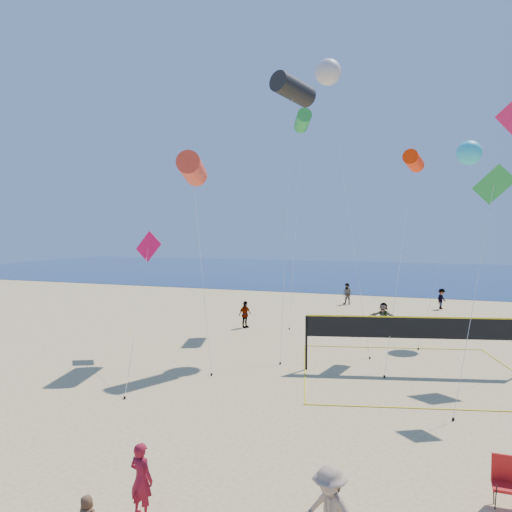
% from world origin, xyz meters
% --- Properties ---
extents(ground, '(120.00, 120.00, 0.00)m').
position_xyz_m(ground, '(0.00, 0.00, 0.00)').
color(ground, '#D9C27A').
rests_on(ground, ground).
extents(ocean, '(140.00, 50.00, 0.03)m').
position_xyz_m(ocean, '(0.00, 62.00, 0.01)').
color(ocean, navy).
rests_on(ocean, ground).
extents(woman, '(0.64, 0.47, 1.60)m').
position_xyz_m(woman, '(-2.15, -1.15, 0.80)').
color(woman, maroon).
rests_on(woman, ground).
extents(far_person_0, '(0.78, 1.07, 1.69)m').
position_xyz_m(far_person_0, '(-7.49, 18.90, 0.85)').
color(far_person_0, gray).
rests_on(far_person_0, ground).
extents(far_person_1, '(1.72, 0.89, 1.77)m').
position_xyz_m(far_person_1, '(0.83, 20.63, 0.89)').
color(far_person_1, gray).
rests_on(far_person_1, ground).
extents(far_person_3, '(1.03, 0.92, 1.76)m').
position_xyz_m(far_person_3, '(-3.05, 30.94, 0.88)').
color(far_person_3, gray).
rests_on(far_person_3, ground).
extents(far_person_4, '(0.99, 1.19, 1.60)m').
position_xyz_m(far_person_4, '(4.25, 30.98, 0.80)').
color(far_person_4, gray).
rests_on(far_person_4, ground).
extents(camp_chair, '(0.61, 0.74, 1.23)m').
position_xyz_m(camp_chair, '(5.29, 1.92, 0.63)').
color(camp_chair, red).
rests_on(camp_chair, ground).
extents(volleyball_net, '(11.06, 10.95, 2.44)m').
position_xyz_m(volleyball_net, '(2.78, 12.12, 1.68)').
color(volleyball_net, black).
rests_on(volleyball_net, ground).
extents(kite_0, '(3.55, 4.86, 9.92)m').
position_xyz_m(kite_0, '(-7.64, 12.09, 9.16)').
color(kite_0, red).
rests_on(kite_0, ground).
extents(kite_1, '(2.02, 4.79, 14.03)m').
position_xyz_m(kite_1, '(-3.25, 14.77, 13.31)').
color(kite_1, black).
rests_on(kite_1, ground).
extents(kite_2, '(1.34, 7.04, 10.23)m').
position_xyz_m(kite_2, '(2.58, 16.96, 9.70)').
color(kite_2, '#FF2C01').
rests_on(kite_2, ground).
extents(kite_3, '(3.98, 6.92, 6.12)m').
position_xyz_m(kite_3, '(-9.80, 11.40, 5.03)').
color(kite_3, '#CB094E').
rests_on(kite_3, ground).
extents(kite_4, '(2.11, 3.19, 8.55)m').
position_xyz_m(kite_4, '(5.60, 9.71, 7.33)').
color(kite_4, green).
rests_on(kite_4, ground).
extents(kite_6, '(3.90, 4.89, 15.65)m').
position_xyz_m(kite_6, '(-2.07, 17.74, 14.92)').
color(kite_6, silver).
rests_on(kite_6, ground).
extents(kite_7, '(3.49, 6.29, 11.39)m').
position_xyz_m(kite_7, '(5.49, 21.82, 10.67)').
color(kite_7, '#2DC4DF').
rests_on(kite_7, ground).
extents(kite_8, '(1.70, 3.89, 13.91)m').
position_xyz_m(kite_8, '(-4.60, 21.94, 13.28)').
color(kite_8, green).
rests_on(kite_8, ground).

